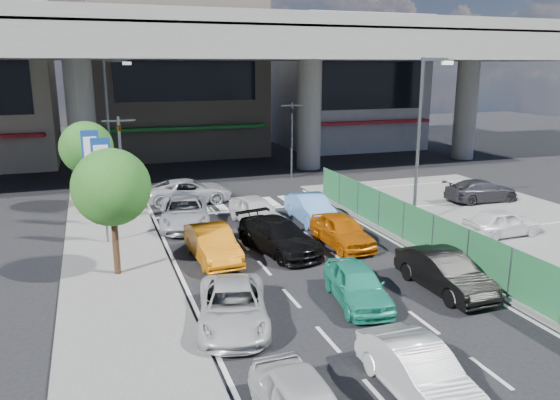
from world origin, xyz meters
name	(u,v)px	position (x,y,z in m)	size (l,w,h in m)	color
ground	(335,292)	(0.00, 0.00, 0.00)	(120.00, 120.00, 0.00)	black
parking_lot	(541,241)	(11.00, 2.00, 0.03)	(12.00, 28.00, 0.06)	#5B5B59
sidewalk_left	(118,275)	(-7.00, 4.00, 0.06)	(4.00, 30.00, 0.12)	#5B5B59
fence_run	(448,243)	(5.30, 1.00, 0.90)	(0.16, 22.00, 1.80)	#1F5B33
expressway	(201,48)	(0.00, 22.00, 8.76)	(64.00, 14.00, 10.75)	slate
building_center	(176,67)	(0.00, 32.97, 7.49)	(14.00, 10.90, 15.00)	gray
building_east	(347,83)	(16.00, 31.97, 5.99)	(12.00, 10.90, 12.00)	gray
traffic_light_left	(120,142)	(-6.20, 12.00, 3.94)	(1.60, 1.24, 5.20)	#595B60
traffic_light_right	(292,121)	(5.50, 19.00, 3.94)	(1.60, 1.24, 5.20)	#595B60
street_lamp_right	(422,128)	(7.17, 6.00, 4.77)	(1.65, 0.22, 8.00)	#595B60
street_lamp_left	(111,115)	(-6.33, 18.00, 4.77)	(1.65, 0.22, 8.00)	#595B60
signboard_near	(103,176)	(-7.20, 7.99, 3.06)	(0.80, 0.14, 4.70)	#595B60
signboard_far	(92,165)	(-7.60, 10.99, 3.06)	(0.80, 0.14, 4.70)	#595B60
tree_near	(111,188)	(-7.00, 4.00, 3.39)	(2.80, 2.80, 4.80)	#382314
tree_far	(86,148)	(-7.80, 14.50, 3.39)	(2.80, 2.80, 4.80)	#382314
hatch_white_back_mid	(419,372)	(-0.72, -6.22, 0.64)	(1.36, 3.89, 1.28)	silver
sedan_white_mid_left	(233,307)	(-3.94, -1.25, 0.61)	(2.03, 4.41, 1.22)	silver
taxi_teal_mid	(357,284)	(0.32, -1.04, 0.65)	(1.54, 3.82, 1.30)	teal
hatch_black_mid_right	(445,272)	(3.63, -1.15, 0.69)	(1.46, 4.19, 1.38)	black
taxi_orange_left	(213,244)	(-3.28, 4.54, 0.69)	(1.45, 4.17, 1.37)	#C2660A
sedan_black_mid	(279,236)	(-0.44, 4.63, 0.69)	(1.92, 4.73, 1.37)	black
taxi_orange_right	(342,231)	(2.40, 4.46, 0.69)	(1.62, 4.03, 1.37)	#C45C07
wagon_silver_front_left	(184,212)	(-3.53, 9.72, 0.69)	(2.29, 4.97, 1.38)	#A6A8AE
sedan_white_front_mid	(256,211)	(-0.15, 8.85, 0.69)	(1.63, 4.05, 1.38)	silver
kei_truck_front_right	(311,209)	(2.56, 8.33, 0.69)	(1.46, 4.19, 1.38)	#558FD4
crossing_wagon_silver	(189,191)	(-2.47, 14.33, 0.67)	(2.23, 4.84, 1.34)	#ACAEB4
parked_sedan_white	(502,223)	(9.82, 3.18, 0.69)	(1.49, 3.69, 1.26)	white
parked_sedan_dgrey	(481,191)	(13.28, 8.85, 0.69)	(1.75, 4.31, 1.25)	#2C2B30
traffic_cone	(464,238)	(7.41, 2.70, 0.37)	(0.32, 0.32, 0.62)	#FB4E0D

